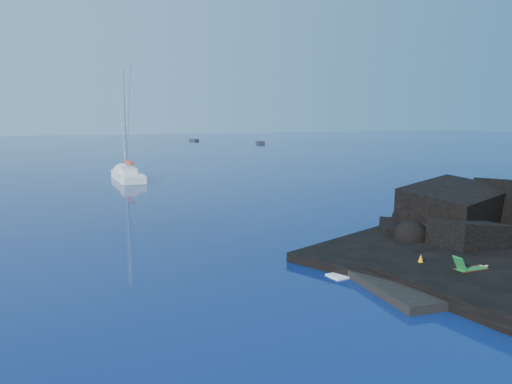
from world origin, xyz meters
The scene contains 10 objects.
ground centered at (0.00, 0.00, 0.00)m, with size 400.00×400.00×0.00m, color #030D31.
beach centered at (4.50, 0.50, 0.00)m, with size 8.50×6.00×0.70m, color black.
surf_foam centered at (5.00, 5.00, 0.00)m, with size 10.00×8.00×0.06m, color white, non-canonical shape.
sailboat centered at (-2.51, 41.18, 0.00)m, with size 2.49×11.86×12.44m, color white, non-canonical shape.
deck_chair centered at (4.64, -0.31, 0.84)m, with size 1.43×0.63×0.98m, color #186D2B, non-canonical shape.
towel centered at (5.18, -0.20, 0.38)m, with size 2.12×1.01×0.06m, color silver.
sunbather centered at (5.18, -0.20, 0.54)m, with size 1.96×0.48×0.26m, color #E6B279, non-canonical shape.
marker_cone centered at (3.48, 1.38, 0.66)m, with size 0.40×0.40×0.62m, color orange.
distant_boat_a centered at (32.05, 130.78, 0.00)m, with size 1.35×4.35×0.58m, color #28272C.
distant_boat_b centered at (43.73, 107.94, 0.00)m, with size 1.54×4.95×0.66m, color black.
Camera 1 is at (-11.60, -15.02, 6.86)m, focal length 35.00 mm.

